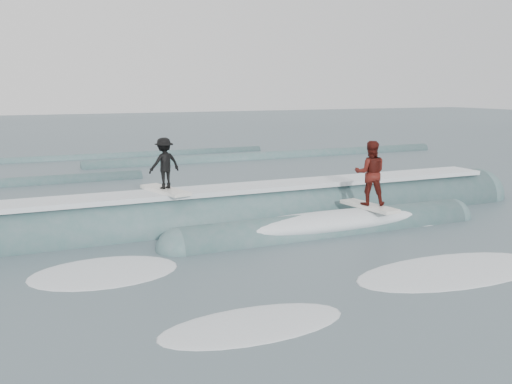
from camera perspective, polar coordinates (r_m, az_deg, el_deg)
name	(u,v)px	position (r m, az deg, el deg)	size (l,w,h in m)	color
ground	(307,257)	(14.07, 5.14, -6.45)	(160.00, 160.00, 0.00)	#3E4F5A
breaking_wave	(258,222)	(17.31, 0.24, -3.03)	(21.09, 3.83, 2.11)	#3B6464
surfer_black	(164,167)	(16.43, -9.14, 2.52)	(1.04, 2.07, 1.56)	white
surfer_red	(370,176)	(16.88, 11.35, 1.61)	(1.14, 2.05, 1.98)	white
whitewater	(318,267)	(13.33, 6.22, -7.44)	(12.78, 6.96, 0.10)	white
far_swells	(122,167)	(30.17, -13.26, 2.40)	(41.89, 8.65, 0.80)	#3B6464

